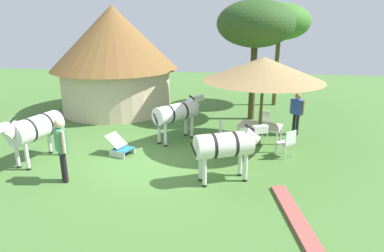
{
  "coord_description": "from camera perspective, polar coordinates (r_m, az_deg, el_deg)",
  "views": [
    {
      "loc": [
        2.46,
        -9.44,
        4.23
      ],
      "look_at": [
        1.17,
        0.64,
        1.0
      ],
      "focal_mm": 32.11,
      "sensor_mm": 36.0,
      "label": 1
    }
  ],
  "objects": [
    {
      "name": "zebra_by_umbrella",
      "position": [
        12.08,
        -2.51,
        2.22
      ],
      "size": [
        1.65,
        1.92,
        1.57
      ],
      "rotation": [
        0.0,
        0.0,
        5.61
      ],
      "color": "silver",
      "rests_on": "ground_plane"
    },
    {
      "name": "standing_watcher",
      "position": [
        9.6,
        -20.91,
        -2.91
      ],
      "size": [
        0.48,
        0.5,
        1.75
      ],
      "rotation": [
        0.0,
        0.0,
        -0.83
      ],
      "color": "black",
      "rests_on": "ground_plane"
    },
    {
      "name": "zebra_nearest_camera",
      "position": [
        9.06,
        5.61,
        -3.22
      ],
      "size": [
        2.06,
        1.19,
        1.56
      ],
      "rotation": [
        0.0,
        0.0,
        5.11
      ],
      "color": "silver",
      "rests_on": "ground_plane"
    },
    {
      "name": "patio_chair_east_end",
      "position": [
        13.08,
        11.77,
        0.77
      ],
      "size": [
        0.5,
        0.49,
        0.9
      ],
      "rotation": [
        0.0,
        0.0,
        -3.31
      ],
      "color": "white",
      "rests_on": "ground_plane"
    },
    {
      "name": "patio_chair_near_hut",
      "position": [
        11.67,
        5.26,
        -0.98
      ],
      "size": [
        0.49,
        0.51,
        0.9
      ],
      "rotation": [
        0.0,
        0.0,
        -1.39
      ],
      "color": "silver",
      "rests_on": "ground_plane"
    },
    {
      "name": "patio_dining_table",
      "position": [
        11.86,
        11.21,
        -0.24
      ],
      "size": [
        1.6,
        1.27,
        0.74
      ],
      "rotation": [
        0.0,
        0.0,
        -0.28
      ],
      "color": "silver",
      "rests_on": "ground_plane"
    },
    {
      "name": "patio_chair_west_end",
      "position": [
        11.11,
        15.6,
        -2.56
      ],
      "size": [
        0.61,
        0.61,
        0.9
      ],
      "rotation": [
        0.0,
        0.0,
        0.71
      ],
      "color": "silver",
      "rests_on": "ground_plane"
    },
    {
      "name": "striped_lounge_chair",
      "position": [
        11.26,
        -11.8,
        -3.43
      ],
      "size": [
        0.93,
        0.77,
        0.65
      ],
      "rotation": [
        0.0,
        0.0,
        4.36
      ],
      "color": "teal",
      "rests_on": "ground_plane"
    },
    {
      "name": "shade_umbrella",
      "position": [
        11.42,
        11.81,
        9.25
      ],
      "size": [
        3.93,
        3.93,
        3.02
      ],
      "color": "#4A4222",
      "rests_on": "ground_plane"
    },
    {
      "name": "zebra_toward_hut",
      "position": [
        11.25,
        -24.69,
        -0.45
      ],
      "size": [
        1.13,
        2.25,
        1.59
      ],
      "rotation": [
        0.0,
        0.0,
        2.86
      ],
      "color": "silver",
      "rests_on": "ground_plane"
    },
    {
      "name": "thatched_hut",
      "position": [
        16.37,
        -12.76,
        11.3
      ],
      "size": [
        5.75,
        5.75,
        4.76
      ],
      "rotation": [
        0.0,
        0.0,
        0.78
      ],
      "color": "beige",
      "rests_on": "ground_plane"
    },
    {
      "name": "ground_plane",
      "position": [
        10.64,
        -6.74,
        -5.94
      ],
      "size": [
        36.0,
        36.0,
        0.0
      ],
      "primitive_type": "plane",
      "color": "#497635"
    },
    {
      "name": "acacia_tree_right_background",
      "position": [
        17.36,
        14.37,
        16.37
      ],
      "size": [
        2.86,
        2.86,
        4.89
      ],
      "color": "brown",
      "rests_on": "ground_plane"
    },
    {
      "name": "guest_beside_umbrella",
      "position": [
        13.27,
        17.02,
        2.56
      ],
      "size": [
        0.47,
        0.42,
        1.59
      ],
      "rotation": [
        0.0,
        0.0,
        5.61
      ],
      "color": "black",
      "rests_on": "ground_plane"
    },
    {
      "name": "brick_patio_kerb",
      "position": [
        8.13,
        16.77,
        -14.26
      ],
      "size": [
        0.8,
        2.82,
        0.08
      ],
      "primitive_type": "cube",
      "rotation": [
        0.0,
        0.0,
        1.73
      ],
      "color": "#A35149",
      "rests_on": "ground_plane"
    },
    {
      "name": "acacia_tree_left_background",
      "position": [
        14.6,
        10.53,
        16.27
      ],
      "size": [
        3.15,
        3.15,
        4.93
      ],
      "color": "#40371E",
      "rests_on": "ground_plane"
    }
  ]
}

